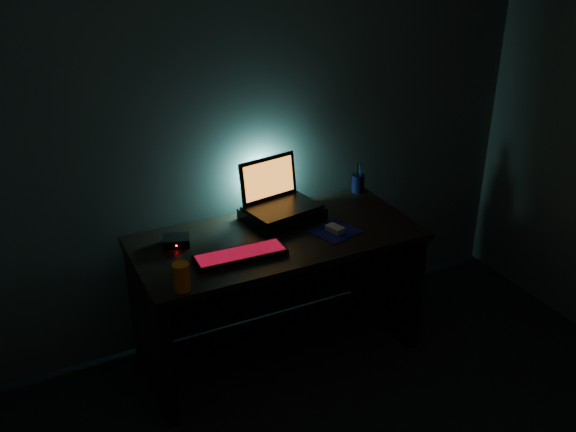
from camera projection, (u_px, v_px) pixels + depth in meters
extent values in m
cube|color=#404944|center=(246.00, 123.00, 3.44)|extent=(3.50, 0.00, 2.50)
cube|color=black|center=(277.00, 239.00, 3.36)|extent=(1.50, 0.70, 0.04)
cube|color=black|center=(151.00, 333.00, 3.25)|extent=(0.06, 0.64, 0.71)
cube|color=black|center=(385.00, 270.00, 3.81)|extent=(0.06, 0.64, 0.71)
cube|color=black|center=(254.00, 271.00, 3.79)|extent=(1.38, 0.02, 0.65)
cube|color=black|center=(282.00, 214.00, 3.52)|extent=(0.45, 0.37, 0.06)
cube|color=black|center=(282.00, 207.00, 3.50)|extent=(0.42, 0.32, 0.02)
cube|color=black|center=(268.00, 178.00, 3.54)|extent=(0.36, 0.11, 0.24)
cube|color=orange|center=(269.00, 179.00, 3.53)|extent=(0.32, 0.09, 0.20)
cube|color=black|center=(240.00, 255.00, 3.14)|extent=(0.46, 0.16, 0.03)
cube|color=red|center=(240.00, 252.00, 3.13)|extent=(0.44, 0.14, 0.00)
cube|color=#0B0F51|center=(335.00, 232.00, 3.39)|extent=(0.27, 0.25, 0.00)
cube|color=gray|center=(335.00, 229.00, 3.38)|extent=(0.08, 0.11, 0.03)
cylinder|color=black|center=(358.00, 183.00, 3.84)|extent=(0.09, 0.09, 0.11)
cylinder|color=orange|center=(181.00, 277.00, 2.85)|extent=(0.10, 0.10, 0.13)
cube|color=black|center=(177.00, 241.00, 3.25)|extent=(0.16, 0.14, 0.04)
sphere|color=#FF0C07|center=(177.00, 246.00, 3.20)|extent=(0.01, 0.01, 0.01)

